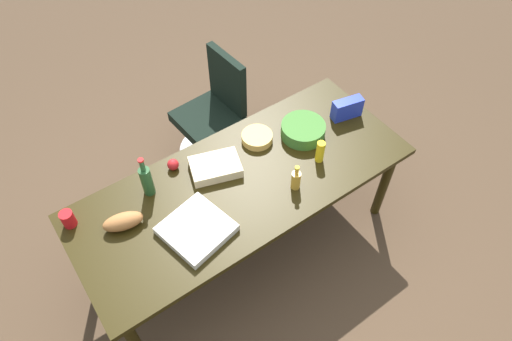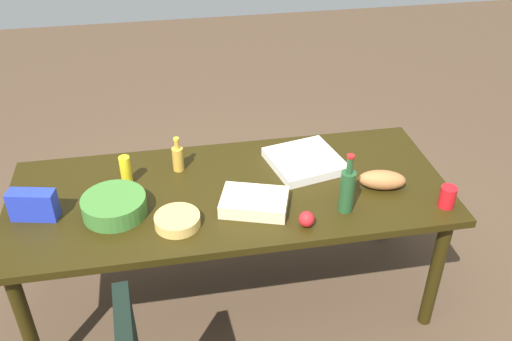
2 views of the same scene
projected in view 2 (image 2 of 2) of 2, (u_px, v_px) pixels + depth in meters
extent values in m
plane|color=#4C3928|center=(233.00, 296.00, 3.29)|extent=(10.00, 10.00, 0.00)
cube|color=black|center=(230.00, 193.00, 2.87)|extent=(2.24, 0.92, 0.04)
cylinder|color=black|center=(384.00, 191.00, 3.54)|extent=(0.07, 0.07, 0.74)
cylinder|color=black|center=(47.00, 228.00, 3.24)|extent=(0.07, 0.07, 0.74)
cylinder|color=black|center=(435.00, 273.00, 2.94)|extent=(0.07, 0.07, 0.74)
cylinder|color=black|center=(27.00, 328.00, 2.63)|extent=(0.07, 0.07, 0.74)
cube|color=silver|center=(305.00, 161.00, 3.04)|extent=(0.43, 0.43, 0.05)
cylinder|color=#DEB058|center=(177.00, 220.00, 2.61)|extent=(0.25, 0.25, 0.05)
cylinder|color=yellow|center=(126.00, 171.00, 2.86)|extent=(0.06, 0.06, 0.16)
sphere|color=red|center=(307.00, 219.00, 2.60)|extent=(0.09, 0.09, 0.08)
cylinder|color=gold|center=(178.00, 159.00, 2.98)|extent=(0.07, 0.07, 0.13)
cylinder|color=gold|center=(177.00, 144.00, 2.93)|extent=(0.03, 0.03, 0.05)
cylinder|color=gold|center=(176.00, 139.00, 2.91)|extent=(0.03, 0.03, 0.01)
cylinder|color=red|center=(447.00, 197.00, 2.72)|extent=(0.08, 0.08, 0.11)
cylinder|color=#224B26|center=(347.00, 192.00, 2.66)|extent=(0.08, 0.08, 0.22)
cylinder|color=#224B26|center=(350.00, 165.00, 2.58)|extent=(0.03, 0.03, 0.08)
cylinder|color=red|center=(351.00, 156.00, 2.55)|extent=(0.04, 0.04, 0.01)
cube|color=#2134B7|center=(33.00, 205.00, 2.63)|extent=(0.23, 0.13, 0.15)
ellipsoid|color=#A16636|center=(382.00, 180.00, 2.85)|extent=(0.26, 0.17, 0.10)
cube|color=beige|center=(254.00, 202.00, 2.71)|extent=(0.37, 0.31, 0.07)
cylinder|color=#3A702C|center=(114.00, 206.00, 2.67)|extent=(0.34, 0.34, 0.09)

